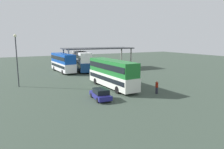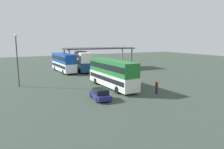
{
  "view_description": "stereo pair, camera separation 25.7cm",
  "coord_description": "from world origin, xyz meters",
  "px_view_note": "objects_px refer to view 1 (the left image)",
  "views": [
    {
      "loc": [
        -14.82,
        -23.12,
        7.25
      ],
      "look_at": [
        -0.32,
        3.75,
        2.0
      ],
      "focal_mm": 33.1,
      "sensor_mm": 36.0,
      "label": 1
    },
    {
      "loc": [
        -14.59,
        -23.24,
        7.25
      ],
      "look_at": [
        -0.32,
        3.75,
        2.0
      ],
      "focal_mm": 33.1,
      "sensor_mm": 36.0,
      "label": 2
    }
  ],
  "objects_px": {
    "double_decker_main": "(112,73)",
    "parked_hatchback": "(101,94)",
    "lamppost_tall": "(16,54)",
    "pedestrian_waiting": "(157,87)",
    "double_decker_near_canopy": "(63,62)",
    "double_decker_mid_row": "(82,61)"
  },
  "relations": [
    {
      "from": "lamppost_tall",
      "to": "pedestrian_waiting",
      "type": "xyz_separation_m",
      "value": [
        16.0,
        -13.35,
        -4.11
      ]
    },
    {
      "from": "parked_hatchback",
      "to": "lamppost_tall",
      "type": "bearing_deg",
      "value": 38.96
    },
    {
      "from": "pedestrian_waiting",
      "to": "double_decker_main",
      "type": "bearing_deg",
      "value": -129.73
    },
    {
      "from": "double_decker_near_canopy",
      "to": "lamppost_tall",
      "type": "height_order",
      "value": "lamppost_tall"
    },
    {
      "from": "double_decker_near_canopy",
      "to": "double_decker_mid_row",
      "type": "xyz_separation_m",
      "value": [
        4.18,
        -0.62,
        0.17
      ]
    },
    {
      "from": "parked_hatchback",
      "to": "double_decker_near_canopy",
      "type": "bearing_deg",
      "value": 0.83
    },
    {
      "from": "parked_hatchback",
      "to": "lamppost_tall",
      "type": "relative_size",
      "value": 0.49
    },
    {
      "from": "lamppost_tall",
      "to": "parked_hatchback",
      "type": "bearing_deg",
      "value": -56.25
    },
    {
      "from": "double_decker_near_canopy",
      "to": "pedestrian_waiting",
      "type": "bearing_deg",
      "value": -169.06
    },
    {
      "from": "parked_hatchback",
      "to": "double_decker_near_canopy",
      "type": "relative_size",
      "value": 0.38
    },
    {
      "from": "double_decker_main",
      "to": "parked_hatchback",
      "type": "distance_m",
      "value": 6.65
    },
    {
      "from": "double_decker_main",
      "to": "pedestrian_waiting",
      "type": "relative_size",
      "value": 6.19
    },
    {
      "from": "lamppost_tall",
      "to": "pedestrian_waiting",
      "type": "height_order",
      "value": "lamppost_tall"
    },
    {
      "from": "double_decker_main",
      "to": "double_decker_mid_row",
      "type": "height_order",
      "value": "double_decker_mid_row"
    },
    {
      "from": "lamppost_tall",
      "to": "double_decker_near_canopy",
      "type": "bearing_deg",
      "value": 48.15
    },
    {
      "from": "pedestrian_waiting",
      "to": "lamppost_tall",
      "type": "bearing_deg",
      "value": -110.65
    },
    {
      "from": "parked_hatchback",
      "to": "pedestrian_waiting",
      "type": "bearing_deg",
      "value": -92.82
    },
    {
      "from": "parked_hatchback",
      "to": "double_decker_near_canopy",
      "type": "distance_m",
      "value": 23.51
    },
    {
      "from": "double_decker_main",
      "to": "lamppost_tall",
      "type": "xyz_separation_m",
      "value": [
        -12.39,
        7.37,
        2.71
      ]
    },
    {
      "from": "lamppost_tall",
      "to": "pedestrian_waiting",
      "type": "relative_size",
      "value": 4.48
    },
    {
      "from": "lamppost_tall",
      "to": "pedestrian_waiting",
      "type": "distance_m",
      "value": 21.24
    },
    {
      "from": "double_decker_near_canopy",
      "to": "pedestrian_waiting",
      "type": "xyz_separation_m",
      "value": [
        6.02,
        -24.49,
        -1.34
      ]
    }
  ]
}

